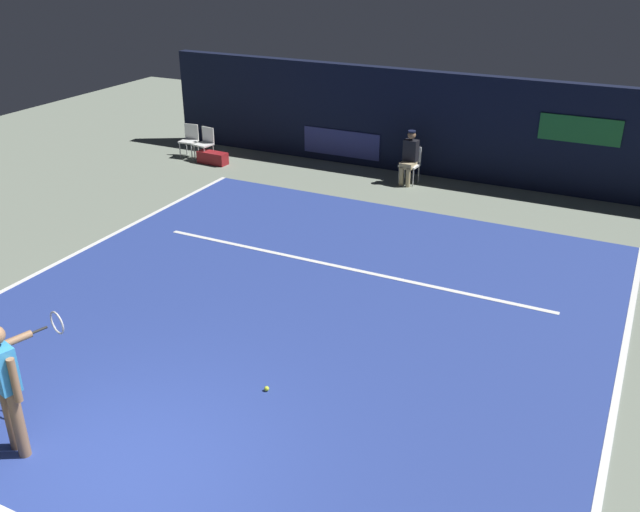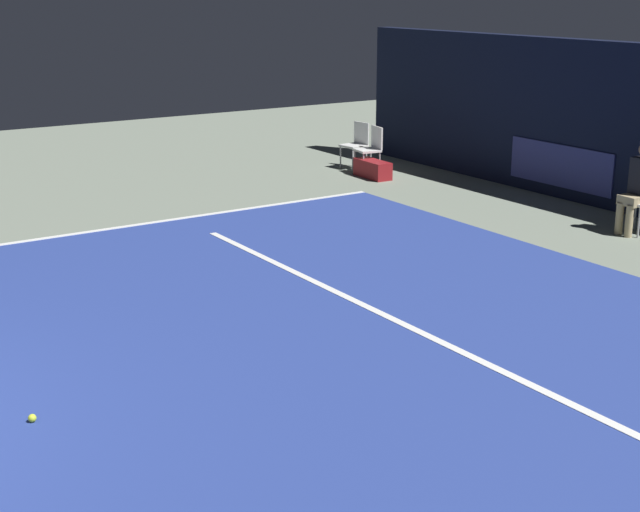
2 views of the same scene
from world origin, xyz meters
name	(u,v)px [view 2 (image 2 of 2)]	position (x,y,z in m)	size (l,w,h in m)	color
ground_plane	(223,345)	(0.00, 4.25, 0.00)	(30.87, 30.87, 0.00)	gray
court_surface	(223,345)	(0.00, 4.25, 0.01)	(9.91, 10.50, 0.01)	navy
line_sideline_right	(63,236)	(-4.90, 4.25, 0.01)	(0.10, 10.50, 0.01)	white
line_service	(373,309)	(0.00, 6.08, 0.01)	(7.73, 0.10, 0.01)	white
line_judge_on_chair	(640,187)	(-0.57, 11.19, 0.69)	(0.46, 0.55, 1.32)	white
courtside_chair_near	(371,147)	(-6.22, 10.62, 0.50)	(0.50, 0.48, 0.88)	white
courtside_chair_far	(357,142)	(-6.79, 10.69, 0.50)	(0.47, 0.45, 0.88)	white
tennis_ball	(32,418)	(0.65, 2.16, 0.05)	(0.07, 0.07, 0.07)	#CCE033
equipment_bag	(373,169)	(-5.85, 10.39, 0.16)	(0.84, 0.32, 0.32)	maroon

